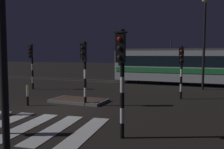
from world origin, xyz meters
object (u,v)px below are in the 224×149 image
at_px(traffic_light_corner_near_right, 121,67).
at_px(street_lamp_trackside_right, 204,32).
at_px(traffic_light_corner_far_right, 181,64).
at_px(tram, 195,66).
at_px(bollard_island_edge, 28,95).
at_px(traffic_light_median_centre, 84,64).
at_px(traffic_light_corner_far_left, 31,60).

distance_m(traffic_light_corner_near_right, street_lamp_trackside_right, 12.82).
relative_size(traffic_light_corner_far_right, tram, 0.23).
height_order(traffic_light_corner_far_right, traffic_light_corner_near_right, traffic_light_corner_near_right).
bearing_deg(traffic_light_corner_near_right, traffic_light_corner_far_right, 82.87).
distance_m(traffic_light_corner_near_right, bollard_island_edge, 7.29).
relative_size(traffic_light_corner_far_right, bollard_island_edge, 2.92).
bearing_deg(traffic_light_corner_far_right, bollard_island_edge, -146.32).
bearing_deg(traffic_light_median_centre, traffic_light_corner_near_right, -48.88).
distance_m(traffic_light_corner_far_right, street_lamp_trackside_right, 5.19).
bearing_deg(street_lamp_trackside_right, tram, 104.38).
bearing_deg(street_lamp_trackside_right, traffic_light_corner_far_right, -103.89).
xyz_separation_m(traffic_light_corner_far_left, traffic_light_corner_far_right, (11.24, -0.02, -0.17)).
distance_m(traffic_light_corner_far_left, tram, 13.80).
height_order(traffic_light_corner_far_right, bollard_island_edge, traffic_light_corner_far_right).
xyz_separation_m(traffic_light_corner_far_right, traffic_light_median_centre, (-4.50, -3.92, 0.11)).
height_order(street_lamp_trackside_right, tram, street_lamp_trackside_right).
bearing_deg(tram, traffic_light_corner_far_right, -92.87).
bearing_deg(bollard_island_edge, tram, 57.91).
height_order(traffic_light_corner_near_right, traffic_light_median_centre, traffic_light_corner_near_right).
height_order(traffic_light_corner_far_left, traffic_light_corner_far_right, traffic_light_corner_far_left).
bearing_deg(street_lamp_trackside_right, traffic_light_median_centre, -123.63).
bearing_deg(traffic_light_corner_far_left, traffic_light_median_centre, -30.30).
bearing_deg(traffic_light_corner_far_left, tram, 32.64).
relative_size(traffic_light_corner_near_right, bollard_island_edge, 3.18).
height_order(traffic_light_corner_near_right, street_lamp_trackside_right, street_lamp_trackside_right).
distance_m(traffic_light_median_centre, tram, 12.39).
bearing_deg(traffic_light_corner_far_right, street_lamp_trackside_right, 76.11).
xyz_separation_m(traffic_light_corner_far_left, bollard_island_edge, (3.85, -4.95, -1.75)).
distance_m(traffic_light_corner_far_left, traffic_light_median_centre, 7.80).
xyz_separation_m(traffic_light_median_centre, bollard_island_edge, (-2.89, -1.01, -1.69)).
bearing_deg(traffic_light_corner_far_left, traffic_light_corner_far_right, -0.11).
distance_m(traffic_light_corner_far_right, tram, 7.48).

